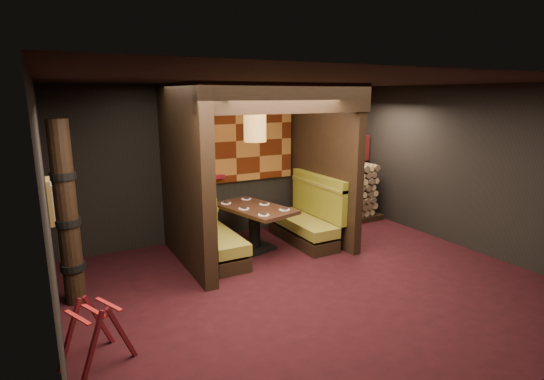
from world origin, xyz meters
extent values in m
cube|color=black|center=(0.00, 0.00, -0.01)|extent=(6.50, 5.50, 0.02)
cube|color=black|center=(0.00, 0.00, 2.86)|extent=(6.50, 5.50, 0.02)
cube|color=black|center=(0.00, 2.76, 1.43)|extent=(6.50, 0.02, 2.85)
cube|color=black|center=(0.00, -2.76, 1.43)|extent=(6.50, 0.02, 2.85)
cube|color=black|center=(-3.26, 0.00, 1.43)|extent=(0.02, 5.50, 2.85)
cube|color=black|center=(3.26, 0.00, 1.43)|extent=(0.02, 5.50, 2.85)
cube|color=black|center=(-1.35, 1.65, 1.43)|extent=(0.20, 2.20, 2.85)
cube|color=black|center=(1.30, 1.70, 1.43)|extent=(0.15, 2.10, 2.85)
cube|color=black|center=(-0.02, 0.70, 2.63)|extent=(2.85, 0.18, 0.44)
cube|color=brown|center=(-0.02, 2.71, 1.82)|extent=(2.40, 0.06, 1.55)
cube|color=brown|center=(-1.23, 1.82, 1.85)|extent=(0.04, 1.85, 1.45)
cube|color=maroon|center=(-0.60, 2.65, 1.18)|extent=(0.60, 0.12, 0.07)
cube|color=black|center=(-0.85, 1.65, 0.11)|extent=(0.55, 1.60, 0.22)
cube|color=olive|center=(-0.85, 1.65, 0.36)|extent=(0.55, 1.60, 0.18)
cube|color=brown|center=(-1.19, 1.65, 0.75)|extent=(0.12, 1.60, 0.78)
cube|color=olive|center=(-1.19, 1.65, 1.10)|extent=(0.15, 1.60, 0.06)
cube|color=black|center=(0.82, 1.65, 0.11)|extent=(0.55, 1.60, 0.22)
cube|color=olive|center=(0.82, 1.65, 0.36)|extent=(0.55, 1.60, 0.18)
cube|color=brown|center=(1.16, 1.65, 0.75)|extent=(0.12, 1.60, 0.78)
cube|color=olive|center=(1.16, 1.65, 1.10)|extent=(0.15, 1.60, 0.06)
cube|color=black|center=(-0.12, 1.73, 0.03)|extent=(0.67, 0.67, 0.06)
cylinder|color=black|center=(-0.12, 1.73, 0.36)|extent=(0.20, 0.20, 0.72)
cube|color=#331C15|center=(-0.12, 1.73, 0.75)|extent=(1.15, 1.63, 0.06)
cylinder|color=white|center=(-0.22, 1.18, 0.79)|extent=(0.18, 0.18, 0.01)
cube|color=black|center=(-0.22, 1.18, 0.80)|extent=(0.10, 0.12, 0.02)
cylinder|color=white|center=(0.23, 1.29, 0.79)|extent=(0.18, 0.18, 0.01)
cube|color=black|center=(0.23, 1.29, 0.80)|extent=(0.10, 0.12, 0.02)
cylinder|color=white|center=(-0.34, 1.67, 0.79)|extent=(0.18, 0.18, 0.01)
cube|color=black|center=(-0.34, 1.67, 0.80)|extent=(0.10, 0.12, 0.02)
cylinder|color=white|center=(0.11, 1.79, 0.79)|extent=(0.18, 0.18, 0.01)
cube|color=black|center=(0.11, 1.79, 0.80)|extent=(0.10, 0.12, 0.02)
cylinder|color=white|center=(-0.47, 2.16, 0.79)|extent=(0.18, 0.18, 0.01)
cube|color=black|center=(-0.47, 2.16, 0.80)|extent=(0.10, 0.12, 0.02)
cylinder|color=white|center=(-0.02, 2.28, 0.79)|extent=(0.18, 0.18, 0.01)
cube|color=black|center=(-0.02, 2.28, 0.80)|extent=(0.10, 0.12, 0.02)
cylinder|color=#A47536|center=(-0.12, 1.68, 2.14)|extent=(0.37, 0.37, 0.45)
sphere|color=#FFC672|center=(-0.12, 1.68, 2.14)|extent=(0.18, 0.18, 0.18)
cylinder|color=black|center=(-0.12, 1.68, 2.61)|extent=(0.02, 0.02, 0.49)
cube|color=olive|center=(-3.22, 0.10, 1.62)|extent=(0.04, 0.36, 0.46)
cube|color=#3F3F3F|center=(-3.20, 0.10, 1.62)|extent=(0.01, 0.27, 0.36)
cube|color=#4E0E13|center=(-3.01, -0.68, 0.31)|extent=(0.30, 0.17, 0.71)
cube|color=#4E0E13|center=(-2.71, -0.54, 0.31)|extent=(0.30, 0.17, 0.71)
cube|color=#4E0E13|center=(-3.19, -0.30, 0.31)|extent=(0.30, 0.17, 0.71)
cube|color=#4E0E13|center=(-2.89, -0.17, 0.31)|extent=(0.30, 0.17, 0.71)
cube|color=maroon|center=(-3.10, -0.49, 0.58)|extent=(0.22, 0.41, 0.01)
cube|color=maroon|center=(-2.95, -0.42, 0.58)|extent=(0.22, 0.41, 0.01)
cube|color=maroon|center=(-2.80, -0.35, 0.58)|extent=(0.22, 0.41, 0.01)
cylinder|color=black|center=(-3.05, 1.10, 1.20)|extent=(0.26, 0.26, 2.40)
cylinder|color=black|center=(-3.05, 1.10, 0.50)|extent=(0.31, 0.31, 0.09)
cylinder|color=black|center=(-3.05, 1.10, 1.10)|extent=(0.31, 0.31, 0.09)
cylinder|color=black|center=(-3.05, 1.10, 1.70)|extent=(0.31, 0.31, 0.09)
cube|color=black|center=(2.29, 2.35, 0.06)|extent=(1.73, 0.70, 0.12)
cube|color=brown|center=(2.29, 2.35, 0.67)|extent=(1.73, 0.70, 1.10)
cube|color=maroon|center=(2.29, 2.68, 1.50)|extent=(1.83, 0.10, 0.56)
cube|color=black|center=(1.39, 1.96, 1.43)|extent=(0.08, 0.08, 2.85)
camera|label=1|loc=(-3.21, -4.66, 2.69)|focal=28.00mm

